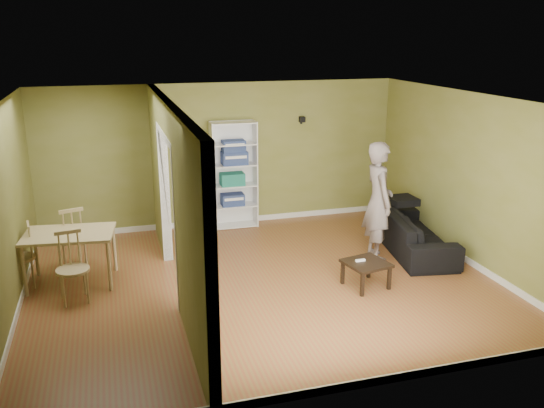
{
  "coord_description": "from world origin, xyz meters",
  "views": [
    {
      "loc": [
        -1.98,
        -7.31,
        3.45
      ],
      "look_at": [
        0.2,
        0.2,
        1.1
      ],
      "focal_mm": 38.0,
      "sensor_mm": 36.0,
      "label": 1
    }
  ],
  "objects_px": {
    "person": "(379,191)",
    "bookshelf": "(233,175)",
    "coffee_table": "(366,266)",
    "chair_far": "(71,237)",
    "sofa": "(414,227)",
    "chair_near": "(72,268)",
    "chair_left": "(19,256)",
    "dining_table": "(69,238)"
  },
  "relations": [
    {
      "from": "bookshelf",
      "to": "chair_near",
      "type": "bearing_deg",
      "value": -137.61
    },
    {
      "from": "person",
      "to": "dining_table",
      "type": "relative_size",
      "value": 1.81
    },
    {
      "from": "coffee_table",
      "to": "chair_left",
      "type": "distance_m",
      "value": 4.83
    },
    {
      "from": "sofa",
      "to": "coffee_table",
      "type": "relative_size",
      "value": 3.83
    },
    {
      "from": "bookshelf",
      "to": "chair_far",
      "type": "bearing_deg",
      "value": -155.27
    },
    {
      "from": "dining_table",
      "to": "chair_near",
      "type": "bearing_deg",
      "value": -85.56
    },
    {
      "from": "chair_near",
      "to": "person",
      "type": "bearing_deg",
      "value": -5.49
    },
    {
      "from": "chair_left",
      "to": "chair_near",
      "type": "bearing_deg",
      "value": 38.41
    },
    {
      "from": "bookshelf",
      "to": "chair_left",
      "type": "bearing_deg",
      "value": -152.48
    },
    {
      "from": "sofa",
      "to": "person",
      "type": "distance_m",
      "value": 1.01
    },
    {
      "from": "dining_table",
      "to": "chair_far",
      "type": "distance_m",
      "value": 0.6
    },
    {
      "from": "person",
      "to": "bookshelf",
      "type": "xyz_separation_m",
      "value": [
        -1.81,
        2.19,
        -0.13
      ]
    },
    {
      "from": "sofa",
      "to": "person",
      "type": "xyz_separation_m",
      "value": [
        -0.72,
        -0.12,
        0.69
      ]
    },
    {
      "from": "sofa",
      "to": "bookshelf",
      "type": "bearing_deg",
      "value": 60.28
    },
    {
      "from": "person",
      "to": "bookshelf",
      "type": "bearing_deg",
      "value": 45.24
    },
    {
      "from": "bookshelf",
      "to": "chair_near",
      "type": "distance_m",
      "value": 3.71
    },
    {
      "from": "sofa",
      "to": "coffee_table",
      "type": "bearing_deg",
      "value": 138.13
    },
    {
      "from": "coffee_table",
      "to": "chair_near",
      "type": "bearing_deg",
      "value": 170.47
    },
    {
      "from": "person",
      "to": "chair_far",
      "type": "distance_m",
      "value": 4.73
    },
    {
      "from": "bookshelf",
      "to": "sofa",
      "type": "bearing_deg",
      "value": -39.16
    },
    {
      "from": "chair_near",
      "to": "chair_left",
      "type": "bearing_deg",
      "value": 127.61
    },
    {
      "from": "sofa",
      "to": "chair_near",
      "type": "xyz_separation_m",
      "value": [
        -5.25,
        -0.42,
        0.07
      ]
    },
    {
      "from": "sofa",
      "to": "bookshelf",
      "type": "xyz_separation_m",
      "value": [
        -2.53,
        2.06,
        0.56
      ]
    },
    {
      "from": "chair_left",
      "to": "person",
      "type": "bearing_deg",
      "value": 77.34
    },
    {
      "from": "sofa",
      "to": "person",
      "type": "bearing_deg",
      "value": 109.01
    },
    {
      "from": "dining_table",
      "to": "chair_left",
      "type": "distance_m",
      "value": 0.72
    },
    {
      "from": "person",
      "to": "dining_table",
      "type": "distance_m",
      "value": 4.61
    },
    {
      "from": "chair_near",
      "to": "chair_far",
      "type": "xyz_separation_m",
      "value": [
        -0.07,
        1.2,
        0.02
      ]
    },
    {
      "from": "chair_far",
      "to": "person",
      "type": "bearing_deg",
      "value": 150.81
    },
    {
      "from": "person",
      "to": "bookshelf",
      "type": "height_order",
      "value": "person"
    },
    {
      "from": "sofa",
      "to": "chair_far",
      "type": "relative_size",
      "value": 2.15
    },
    {
      "from": "coffee_table",
      "to": "chair_near",
      "type": "height_order",
      "value": "chair_near"
    },
    {
      "from": "dining_table",
      "to": "coffee_table",
      "type": "bearing_deg",
      "value": -17.92
    },
    {
      "from": "person",
      "to": "coffee_table",
      "type": "xyz_separation_m",
      "value": [
        -0.62,
        -0.95,
        -0.78
      ]
    },
    {
      "from": "coffee_table",
      "to": "person",
      "type": "bearing_deg",
      "value": 56.98
    },
    {
      "from": "dining_table",
      "to": "chair_left",
      "type": "bearing_deg",
      "value": 174.88
    },
    {
      "from": "chair_left",
      "to": "dining_table",
      "type": "bearing_deg",
      "value": 76.45
    },
    {
      "from": "coffee_table",
      "to": "chair_far",
      "type": "xyz_separation_m",
      "value": [
        -3.98,
        1.85,
        0.18
      ]
    },
    {
      "from": "coffee_table",
      "to": "chair_far",
      "type": "distance_m",
      "value": 4.39
    },
    {
      "from": "coffee_table",
      "to": "dining_table",
      "type": "xyz_separation_m",
      "value": [
        -3.96,
        1.28,
        0.36
      ]
    },
    {
      "from": "person",
      "to": "coffee_table",
      "type": "height_order",
      "value": "person"
    },
    {
      "from": "chair_far",
      "to": "bookshelf",
      "type": "bearing_deg",
      "value": -173.38
    }
  ]
}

